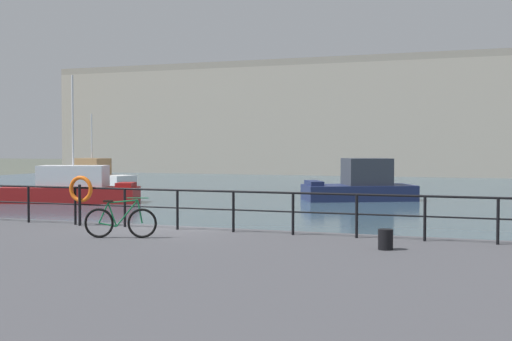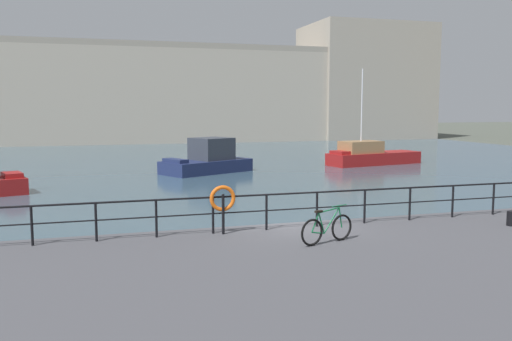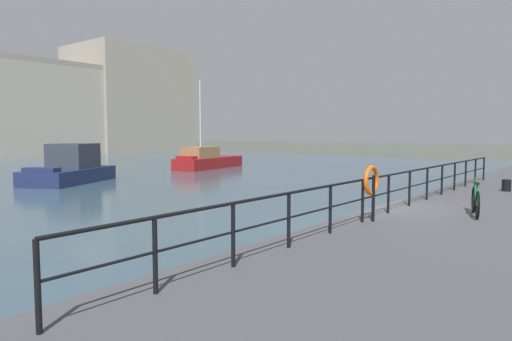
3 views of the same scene
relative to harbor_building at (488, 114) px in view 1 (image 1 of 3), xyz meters
name	(u,v)px [view 1 (image 1 of 3)]	position (x,y,z in m)	size (l,w,h in m)	color
ground_plane	(172,253)	(-7.58, -55.11, -6.26)	(240.00, 240.00, 0.00)	#4C5147
water_basin	(368,189)	(-7.58, -24.91, -6.25)	(80.00, 60.00, 0.01)	#385160
quay_promenade	(13,284)	(-7.58, -61.61, -5.87)	(56.00, 13.00, 0.77)	#47474C
harbor_building	(488,114)	(0.00, 0.00, 0.00)	(79.77, 12.19, 15.87)	#A89E8E
moored_cabin_cruiser	(97,175)	(-27.81, -28.03, -5.46)	(5.80, 3.31, 5.48)	white
moored_white_yacht	(361,185)	(-6.14, -35.16, -5.40)	(6.59, 5.18, 2.32)	navy
moored_green_narrowboat	(72,188)	(-20.23, -41.96, -5.47)	(7.41, 4.10, 6.74)	maroon
quay_railing	(151,201)	(-7.83, -55.86, -4.75)	(20.92, 0.07, 1.08)	black
parked_bicycle	(120,222)	(-7.57, -57.82, -5.10)	(1.70, 0.59, 0.98)	black
mooring_bollard	(386,239)	(-1.27, -57.47, -5.27)	(0.32, 0.32, 0.44)	black
life_ring_stand	(81,191)	(-9.98, -55.97, -4.51)	(0.75, 0.16, 1.40)	black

